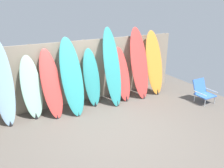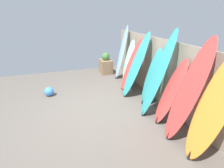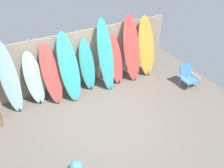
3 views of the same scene
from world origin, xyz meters
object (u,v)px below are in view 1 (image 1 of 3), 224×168
(surfboard_orange_8, at_px, (154,63))
(surfboard_teal_3, at_px, (72,77))
(surfboard_skyblue_0, at_px, (3,84))
(surfboard_teal_5, at_px, (112,68))
(surfboard_seafoam_1, at_px, (31,88))
(surfboard_red_7, at_px, (139,64))
(surfboard_red_2, at_px, (51,84))
(surfboard_teal_4, at_px, (92,78))
(beach_chair, at_px, (203,91))
(surfboard_red_6, at_px, (122,75))

(surfboard_orange_8, bearing_deg, surfboard_teal_3, -178.68)
(surfboard_skyblue_0, height_order, surfboard_teal_5, surfboard_teal_5)
(surfboard_teal_3, bearing_deg, surfboard_seafoam_1, 168.91)
(surfboard_seafoam_1, xyz_separation_m, surfboard_orange_8, (3.72, -0.13, 0.19))
(surfboard_teal_5, bearing_deg, surfboard_red_7, 3.64)
(surfboard_red_2, relative_size, surfboard_teal_3, 0.87)
(surfboard_seafoam_1, distance_m, surfboard_red_2, 0.48)
(surfboard_orange_8, bearing_deg, surfboard_teal_4, 177.04)
(surfboard_skyblue_0, distance_m, surfboard_red_2, 1.09)
(surfboard_red_2, relative_size, surfboard_teal_4, 1.06)
(beach_chair, bearing_deg, surfboard_red_6, 133.55)
(surfboard_red_2, bearing_deg, surfboard_seafoam_1, 168.01)
(surfboard_teal_5, relative_size, surfboard_red_6, 1.39)
(surfboard_teal_3, bearing_deg, surfboard_teal_4, 15.40)
(surfboard_skyblue_0, xyz_separation_m, surfboard_teal_5, (2.78, -0.16, 0.06))
(surfboard_red_2, height_order, beach_chair, surfboard_red_2)
(surfboard_skyblue_0, distance_m, surfboard_seafoam_1, 0.65)
(surfboard_teal_4, relative_size, surfboard_teal_5, 0.74)
(surfboard_teal_3, bearing_deg, surfboard_red_7, 1.72)
(surfboard_red_7, bearing_deg, surfboard_teal_5, -176.36)
(surfboard_teal_3, distance_m, surfboard_teal_5, 1.19)
(surfboard_red_2, height_order, surfboard_teal_4, surfboard_red_2)
(beach_chair, bearing_deg, surfboard_seafoam_1, 150.32)
(surfboard_teal_4, distance_m, surfboard_orange_8, 2.11)
(surfboard_red_2, height_order, surfboard_red_7, surfboard_red_7)
(surfboard_red_2, xyz_separation_m, beach_chair, (4.07, -1.31, -0.51))
(surfboard_skyblue_0, height_order, surfboard_red_7, surfboard_red_7)
(surfboard_teal_5, xyz_separation_m, surfboard_red_6, (0.40, 0.11, -0.30))
(surfboard_skyblue_0, bearing_deg, beach_chair, -15.06)
(surfboard_skyblue_0, relative_size, surfboard_red_7, 0.97)
(surfboard_red_2, relative_size, surfboard_orange_8, 0.86)
(surfboard_red_7, bearing_deg, surfboard_skyblue_0, 178.44)
(surfboard_skyblue_0, height_order, surfboard_red_6, surfboard_skyblue_0)
(surfboard_skyblue_0, xyz_separation_m, surfboard_red_6, (3.18, -0.05, -0.25))
(surfboard_teal_4, distance_m, beach_chair, 3.28)
(surfboard_red_2, bearing_deg, surfboard_red_6, 0.54)
(surfboard_red_2, distance_m, surfboard_orange_8, 3.25)
(surfboard_red_7, height_order, surfboard_orange_8, surfboard_red_7)
(surfboard_seafoam_1, xyz_separation_m, surfboard_red_2, (0.47, -0.10, 0.06))
(surfboard_teal_5, height_order, surfboard_orange_8, surfboard_teal_5)
(surfboard_red_6, bearing_deg, surfboard_red_7, -4.95)
(surfboard_skyblue_0, bearing_deg, surfboard_teal_4, 0.14)
(surfboard_teal_5, height_order, surfboard_red_6, surfboard_teal_5)
(surfboard_teal_5, bearing_deg, surfboard_red_2, 176.93)
(surfboard_skyblue_0, relative_size, surfboard_teal_5, 0.94)
(surfboard_teal_3, bearing_deg, surfboard_orange_8, 1.32)
(surfboard_red_2, distance_m, surfboard_red_7, 2.68)
(surfboard_skyblue_0, xyz_separation_m, surfboard_teal_4, (2.22, 0.01, -0.21))
(surfboard_skyblue_0, height_order, surfboard_red_2, surfboard_skyblue_0)
(surfboard_skyblue_0, bearing_deg, surfboard_red_2, -3.83)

